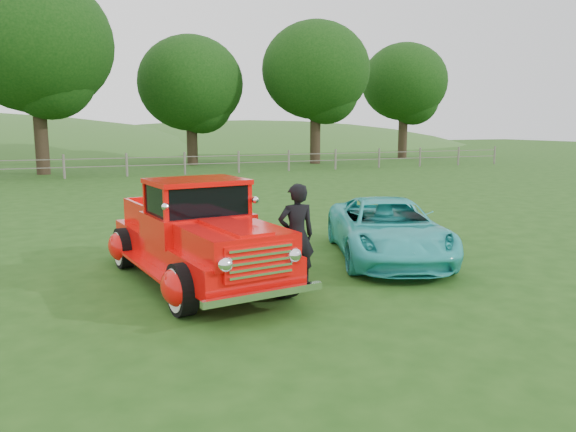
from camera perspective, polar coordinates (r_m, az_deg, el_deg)
name	(u,v)px	position (r m, az deg, el deg)	size (l,w,h in m)	color
ground	(292,297)	(8.87, 0.37, -8.25)	(140.00, 140.00, 0.00)	#1E4612
distant_hills	(52,190)	(67.66, -22.87, 2.49)	(116.00, 60.00, 18.00)	#355E22
fence_line	(127,165)	(30.05, -16.07, 5.03)	(48.00, 0.12, 1.20)	slate
tree_near_west	(35,43)	(33.07, -24.35, 15.70)	(8.00, 8.00, 10.42)	#2D2216
tree_near_east	(191,84)	(37.81, -9.87, 13.11)	(6.80, 6.80, 8.33)	#2D2216
tree_mid_east	(316,71)	(38.57, 2.84, 14.54)	(7.20, 7.20, 9.44)	#2D2216
tree_far_east	(404,82)	(45.58, 11.75, 13.16)	(6.60, 6.60, 8.86)	#2D2216
red_pickup	(196,236)	(9.66, -9.28, -2.04)	(2.76, 5.18, 1.78)	black
teal_sedan	(388,229)	(11.40, 10.09, -1.34)	(1.98, 4.30, 1.20)	#30C0BE
man	(296,235)	(9.26, 0.85, -1.98)	(0.63, 0.41, 1.73)	black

